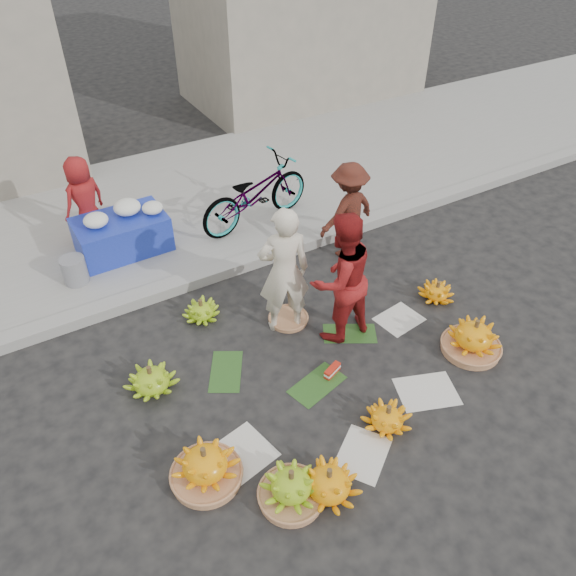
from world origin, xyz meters
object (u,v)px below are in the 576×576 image
flower_table (122,232)px  bicycle (255,193)px  vendor_cream (284,271)px  banana_bunch_0 (205,466)px  banana_bunch_4 (473,338)px

flower_table → bicycle: (1.99, -0.29, 0.21)m
vendor_cream → bicycle: 2.31m
flower_table → bicycle: 2.03m
flower_table → bicycle: bicycle is taller
banana_bunch_0 → banana_bunch_4: bearing=-0.0°
banana_bunch_0 → flower_table: 4.01m
banana_bunch_0 → vendor_cream: vendor_cream is taller
banana_bunch_0 → vendor_cream: (1.73, 1.51, 0.65)m
banana_bunch_4 → vendor_cream: (-1.71, 1.51, 0.65)m
banana_bunch_4 → bicycle: bicycle is taller
vendor_cream → bicycle: vendor_cream is taller
banana_bunch_0 → bicycle: 4.46m
bicycle → banana_bunch_4: bearing=-175.4°
banana_bunch_4 → bicycle: 3.83m
flower_table → banana_bunch_4: bearing=-54.4°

